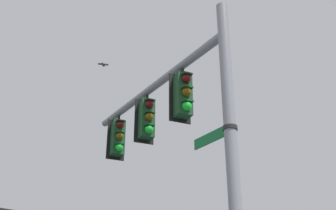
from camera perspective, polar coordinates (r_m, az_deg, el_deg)
The scene contains 7 objects.
signal_pole at distance 7.63m, azimuth 9.00°, elevation -10.18°, with size 0.24×0.24×7.79m, color gray.
mast_arm at distance 10.97m, azimuth -2.18°, elevation 2.36°, with size 0.20×0.20×5.81m, color gray.
traffic_light_nearest_pole at distance 9.55m, azimuth 2.11°, elevation 1.40°, with size 0.54×0.49×1.31m.
traffic_light_mid_inner at distance 10.81m, azimuth -2.92°, elevation -1.89°, with size 0.54×0.49×1.31m.
traffic_light_mid_outer at distance 12.16m, azimuth -6.88°, elevation -4.46°, with size 0.54×0.49×1.31m.
street_name_sign at distance 8.17m, azimuth 7.03°, elevation -3.91°, with size 0.32×1.25×0.22m.
bird_flying at distance 13.22m, azimuth -8.90°, elevation 5.52°, with size 0.32×0.25×0.09m.
Camera 1 is at (4.10, 6.13, 1.95)m, focal length 44.41 mm.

